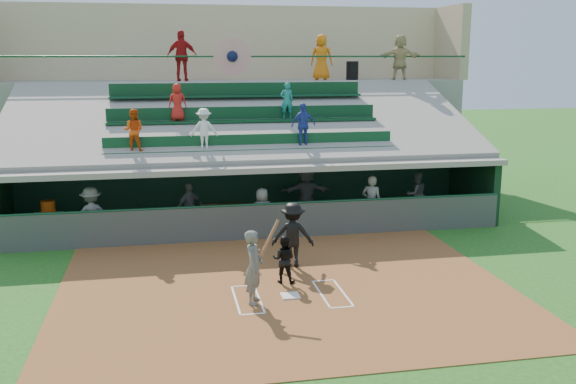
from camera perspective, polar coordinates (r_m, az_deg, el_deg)
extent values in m
plane|color=#1F5718|center=(15.43, 0.21, -9.32)|extent=(100.00, 100.00, 0.00)
cube|color=brown|center=(15.89, -0.15, -8.64)|extent=(11.00, 9.00, 0.02)
cube|color=silver|center=(15.42, 0.21, -9.19)|extent=(0.43, 0.43, 0.03)
cube|color=white|center=(15.31, -2.59, -9.42)|extent=(0.05, 1.80, 0.01)
cube|color=silver|center=(15.58, 2.95, -9.03)|extent=(0.05, 1.80, 0.01)
cube|color=white|center=(15.24, -4.66, -9.54)|extent=(0.05, 1.80, 0.01)
cube|color=white|center=(15.71, 4.92, -8.88)|extent=(0.05, 1.80, 0.01)
cube|color=silver|center=(16.11, -4.04, -8.33)|extent=(0.60, 0.05, 0.01)
cube|color=white|center=(16.46, 3.13, -7.86)|extent=(0.60, 0.05, 0.01)
cube|color=white|center=(14.44, -3.15, -10.77)|extent=(0.60, 0.05, 0.01)
cube|color=white|center=(14.84, 4.84, -10.17)|extent=(0.60, 0.05, 0.01)
cube|color=gray|center=(21.77, -3.25, -2.91)|extent=(16.00, 3.50, 0.04)
cube|color=gray|center=(27.94, -5.19, 5.13)|extent=(20.00, 3.00, 4.60)
cube|color=#474B46|center=(19.96, -2.58, -2.71)|extent=(16.00, 0.06, 1.10)
cylinder|color=#154229|center=(19.82, -2.60, -1.11)|extent=(16.00, 0.08, 0.08)
cube|color=#10321D|center=(23.22, -3.87, 0.76)|extent=(16.00, 0.25, 2.20)
cube|color=black|center=(23.91, 16.08, 0.64)|extent=(0.25, 3.50, 2.20)
cube|color=gray|center=(21.31, -3.32, 2.77)|extent=(16.40, 3.90, 0.18)
cube|color=gray|center=(24.92, -4.37, 1.64)|extent=(16.40, 3.50, 2.30)
cube|color=gray|center=(26.36, -4.83, 4.73)|extent=(16.40, 0.30, 4.60)
cube|color=gray|center=(22.98, -3.98, 6.57)|extent=(16.40, 6.51, 2.37)
cube|color=#0D3C1D|center=(20.71, -3.13, 3.76)|extent=(9.40, 0.42, 0.08)
cube|color=#0D3D20|center=(20.87, -3.21, 4.54)|extent=(9.40, 0.06, 0.45)
cube|color=#0C381B|center=(22.49, -3.82, 6.32)|extent=(9.40, 0.42, 0.08)
cube|color=#0C341B|center=(22.66, -3.89, 7.03)|extent=(9.40, 0.06, 0.45)
cube|color=#0C351E|center=(24.31, -4.42, 8.51)|extent=(9.40, 0.42, 0.08)
cube|color=#0C361A|center=(24.49, -4.48, 9.14)|extent=(9.40, 0.06, 0.45)
imported|color=#D0470C|center=(20.55, -13.57, 5.36)|extent=(0.74, 0.63, 1.33)
imported|color=white|center=(20.57, -7.48, 5.57)|extent=(0.86, 0.51, 1.31)
imported|color=#273D9C|center=(21.00, 1.37, 5.97)|extent=(0.90, 0.52, 1.43)
imported|color=#B31A14|center=(22.36, -9.80, 7.88)|extent=(0.65, 0.46, 1.27)
imported|color=#1A7771|center=(22.76, -0.11, 8.12)|extent=(0.47, 0.31, 1.27)
cylinder|color=#164425|center=(26.25, -4.99, 11.92)|extent=(20.00, 0.07, 0.07)
cylinder|color=red|center=(26.23, -4.98, 11.92)|extent=(1.50, 0.06, 1.50)
sphere|color=#0D1537|center=(26.20, -4.97, 11.92)|extent=(0.44, 0.44, 0.44)
cube|color=tan|center=(29.24, -5.65, 13.08)|extent=(20.00, 0.40, 3.20)
cube|color=tan|center=(30.43, 14.23, 12.74)|extent=(0.40, 3.00, 3.20)
imported|color=#51534E|center=(14.78, -3.06, -6.67)|extent=(0.59, 0.73, 1.73)
cylinder|color=brown|center=(14.47, -1.63, -4.09)|extent=(0.56, 0.54, 0.75)
sphere|color=brown|center=(14.68, -2.57, -5.28)|extent=(0.10, 0.10, 0.10)
imported|color=black|center=(16.13, -0.38, -6.00)|extent=(0.71, 0.63, 1.21)
imported|color=black|center=(17.28, 0.42, -3.82)|extent=(1.25, 0.89, 1.76)
cube|color=brown|center=(22.97, -4.38, -1.55)|extent=(12.90, 5.09, 0.41)
cube|color=silver|center=(21.37, -20.54, -2.84)|extent=(0.88, 0.66, 0.76)
cylinder|color=#C74C0B|center=(21.16, -20.54, -1.31)|extent=(0.43, 0.43, 0.43)
imported|color=#5C5F5A|center=(20.29, -17.05, -1.97)|extent=(1.23, 0.88, 1.72)
imported|color=#535651|center=(20.94, -8.73, -1.34)|extent=(1.00, 0.79, 1.58)
imported|color=#565954|center=(20.13, -2.32, -1.81)|extent=(0.78, 0.54, 1.54)
imported|color=#525550|center=(22.19, 1.62, -0.08)|extent=(1.76, 0.67, 1.86)
imported|color=#61645E|center=(21.08, 7.43, -0.92)|extent=(0.78, 0.71, 1.79)
imported|color=#5B5D58|center=(23.06, 11.33, -0.19)|extent=(0.85, 0.71, 1.59)
cylinder|color=black|center=(28.40, 5.73, 10.69)|extent=(0.53, 0.53, 0.79)
imported|color=#A81313|center=(26.40, -9.40, 11.83)|extent=(1.24, 0.66, 2.02)
imported|color=orange|center=(27.53, 3.00, 11.85)|extent=(1.08, 0.88, 1.91)
imported|color=tan|center=(27.91, 9.92, 11.69)|extent=(1.85, 1.07, 1.90)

